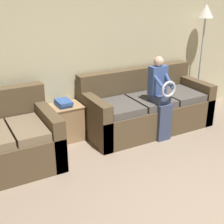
{
  "coord_description": "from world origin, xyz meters",
  "views": [
    {
      "loc": [
        -2.19,
        -1.26,
        2.22
      ],
      "look_at": [
        -0.49,
        1.84,
        0.76
      ],
      "focal_mm": 50.0,
      "sensor_mm": 36.0,
      "label": 1
    }
  ],
  "objects_px": {
    "couch_main": "(146,108)",
    "floor_lamp": "(205,24)",
    "child_left_seated": "(161,95)",
    "book_stack": "(63,103)",
    "side_shelf": "(65,122)"
  },
  "relations": [
    {
      "from": "couch_main",
      "to": "floor_lamp",
      "type": "height_order",
      "value": "floor_lamp"
    },
    {
      "from": "couch_main",
      "to": "child_left_seated",
      "type": "relative_size",
      "value": 1.65
    },
    {
      "from": "child_left_seated",
      "to": "book_stack",
      "type": "xyz_separation_m",
      "value": [
        -1.31,
        0.62,
        -0.1
      ]
    },
    {
      "from": "couch_main",
      "to": "floor_lamp",
      "type": "relative_size",
      "value": 1.08
    },
    {
      "from": "child_left_seated",
      "to": "book_stack",
      "type": "height_order",
      "value": "child_left_seated"
    },
    {
      "from": "couch_main",
      "to": "child_left_seated",
      "type": "xyz_separation_m",
      "value": [
        -0.01,
        -0.38,
        0.35
      ]
    },
    {
      "from": "book_stack",
      "to": "child_left_seated",
      "type": "bearing_deg",
      "value": -25.19
    },
    {
      "from": "couch_main",
      "to": "book_stack",
      "type": "bearing_deg",
      "value": 170.1
    },
    {
      "from": "couch_main",
      "to": "side_shelf",
      "type": "height_order",
      "value": "couch_main"
    },
    {
      "from": "book_stack",
      "to": "floor_lamp",
      "type": "xyz_separation_m",
      "value": [
        2.66,
        0.0,
        0.98
      ]
    },
    {
      "from": "side_shelf",
      "to": "floor_lamp",
      "type": "bearing_deg",
      "value": 0.08
    },
    {
      "from": "floor_lamp",
      "to": "couch_main",
      "type": "bearing_deg",
      "value": -170.01
    },
    {
      "from": "book_stack",
      "to": "side_shelf",
      "type": "bearing_deg",
      "value": 11.15
    },
    {
      "from": "side_shelf",
      "to": "child_left_seated",
      "type": "bearing_deg",
      "value": -25.28
    },
    {
      "from": "couch_main",
      "to": "child_left_seated",
      "type": "height_order",
      "value": "child_left_seated"
    }
  ]
}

